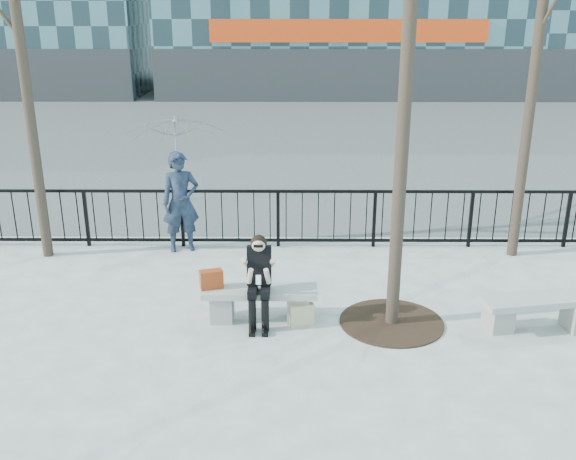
{
  "coord_description": "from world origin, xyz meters",
  "views": [
    {
      "loc": [
        0.46,
        -8.38,
        4.34
      ],
      "look_at": [
        0.4,
        0.8,
        1.1
      ],
      "focal_mm": 40.0,
      "sensor_mm": 36.0,
      "label": 1
    }
  ],
  "objects_px": {
    "bench_main": "(260,300)",
    "standing_man": "(181,202)",
    "bench_second": "(539,309)",
    "seated_woman": "(259,282)"
  },
  "relations": [
    {
      "from": "bench_second",
      "to": "seated_woman",
      "type": "bearing_deg",
      "value": 168.21
    },
    {
      "from": "bench_second",
      "to": "seated_woman",
      "type": "xyz_separation_m",
      "value": [
        -3.93,
        0.11,
        0.37
      ]
    },
    {
      "from": "bench_main",
      "to": "standing_man",
      "type": "distance_m",
      "value": 3.27
    },
    {
      "from": "bench_main",
      "to": "bench_second",
      "type": "height_order",
      "value": "bench_second"
    },
    {
      "from": "bench_second",
      "to": "seated_woman",
      "type": "relative_size",
      "value": 1.25
    },
    {
      "from": "bench_second",
      "to": "standing_man",
      "type": "distance_m",
      "value": 6.33
    },
    {
      "from": "standing_man",
      "to": "bench_second",
      "type": "bearing_deg",
      "value": -45.5
    },
    {
      "from": "standing_man",
      "to": "bench_main",
      "type": "bearing_deg",
      "value": -77.01
    },
    {
      "from": "bench_main",
      "to": "bench_second",
      "type": "relative_size",
      "value": 0.99
    },
    {
      "from": "bench_second",
      "to": "seated_woman",
      "type": "distance_m",
      "value": 3.94
    }
  ]
}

